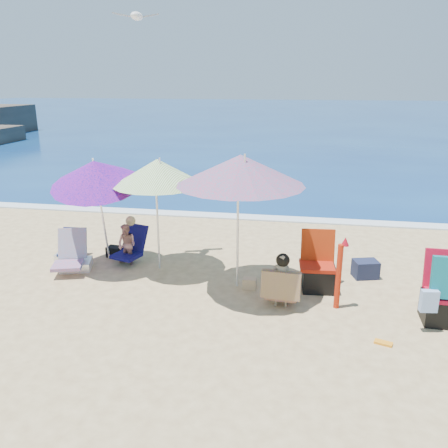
% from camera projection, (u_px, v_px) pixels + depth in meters
% --- Properties ---
extents(ground, '(120.00, 120.00, 0.00)m').
position_uv_depth(ground, '(231.00, 304.00, 7.79)').
color(ground, '#D8BC84').
rests_on(ground, ground).
extents(sea, '(120.00, 80.00, 0.12)m').
position_uv_depth(sea, '(296.00, 115.00, 50.07)').
color(sea, navy).
rests_on(sea, ground).
extents(foam, '(120.00, 0.50, 0.04)m').
position_uv_depth(foam, '(260.00, 218.00, 12.57)').
color(foam, white).
rests_on(foam, ground).
extents(umbrella_turquoise, '(2.87, 2.87, 2.51)m').
position_uv_depth(umbrella_turquoise, '(241.00, 170.00, 7.62)').
color(umbrella_turquoise, silver).
rests_on(umbrella_turquoise, ground).
extents(umbrella_striped, '(1.99, 1.99, 2.28)m').
position_uv_depth(umbrella_striped, '(158.00, 172.00, 8.58)').
color(umbrella_striped, silver).
rests_on(umbrella_striped, ground).
extents(umbrella_blue, '(2.02, 2.07, 2.38)m').
position_uv_depth(umbrella_blue, '(95.00, 173.00, 8.69)').
color(umbrella_blue, white).
rests_on(umbrella_blue, ground).
extents(furled_umbrella, '(0.20, 0.17, 1.24)m').
position_uv_depth(furled_umbrella, '(340.00, 270.00, 7.46)').
color(furled_umbrella, red).
rests_on(furled_umbrella, ground).
extents(chair_navy, '(0.56, 0.60, 0.62)m').
position_uv_depth(chair_navy, '(70.00, 251.00, 9.74)').
color(chair_navy, '#0B1840').
rests_on(chair_navy, ground).
extents(chair_rainbow, '(0.77, 0.98, 0.80)m').
position_uv_depth(chair_rainbow, '(74.00, 260.00, 9.14)').
color(chair_rainbow, '#E14F5B').
rests_on(chair_rainbow, ground).
extents(camp_chair_left, '(0.68, 0.66, 1.06)m').
position_uv_depth(camp_chair_left, '(318.00, 272.00, 8.27)').
color(camp_chair_left, '#AE1F0C').
rests_on(camp_chair_left, ground).
extents(camp_chair_right, '(0.82, 0.78, 1.17)m').
position_uv_depth(camp_chair_right, '(445.00, 298.00, 7.06)').
color(camp_chair_right, '#B60D29').
rests_on(camp_chair_right, ground).
extents(person_center, '(0.65, 0.55, 0.94)m').
position_uv_depth(person_center, '(281.00, 282.00, 7.56)').
color(person_center, tan).
rests_on(person_center, ground).
extents(person_left, '(0.69, 0.87, 0.95)m').
position_uv_depth(person_left, '(128.00, 244.00, 9.38)').
color(person_left, tan).
rests_on(person_left, ground).
extents(bag_black_a, '(0.34, 0.27, 0.23)m').
position_uv_depth(bag_black_a, '(115.00, 252.00, 9.84)').
color(bag_black_a, black).
rests_on(bag_black_a, ground).
extents(bag_tan, '(0.24, 0.17, 0.21)m').
position_uv_depth(bag_tan, '(250.00, 284.00, 8.32)').
color(bag_tan, tan).
rests_on(bag_tan, ground).
extents(bag_navy_b, '(0.53, 0.45, 0.34)m').
position_uv_depth(bag_navy_b, '(365.00, 269.00, 8.79)').
color(bag_navy_b, '#1B213B').
rests_on(bag_navy_b, ground).
extents(bag_black_b, '(0.28, 0.22, 0.19)m').
position_uv_depth(bag_black_b, '(288.00, 285.00, 8.26)').
color(bag_black_b, black).
rests_on(bag_black_b, ground).
extents(orange_item, '(0.27, 0.19, 0.03)m').
position_uv_depth(orange_item, '(383.00, 343.00, 6.60)').
color(orange_item, orange).
rests_on(orange_item, ground).
extents(seagull, '(0.83, 0.51, 0.15)m').
position_uv_depth(seagull, '(137.00, 16.00, 8.43)').
color(seagull, white).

